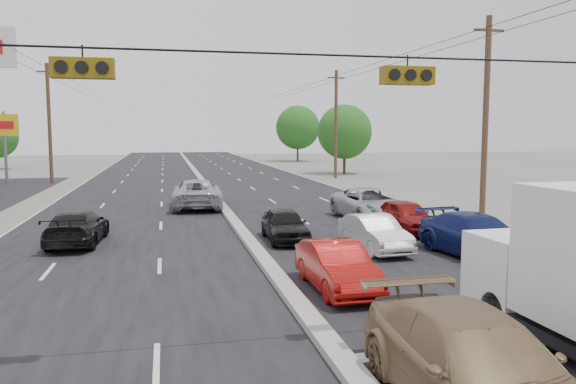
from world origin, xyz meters
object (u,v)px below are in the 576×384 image
queue_car_a (285,225)px  tan_sedan (476,369)px  oncoming_near (77,227)px  queue_car_d (477,237)px  oncoming_far (197,194)px  utility_pole_right_b (486,117)px  red_sedan (337,267)px  utility_pole_right_c (336,123)px  tree_right_far (298,127)px  tree_right_mid (345,132)px  queue_car_c (372,205)px  queue_car_b (374,233)px  queue_car_e (406,216)px  utility_pole_left_c (49,123)px  pole_sign_far (4,131)px

queue_car_a → tan_sedan: bearing=-89.3°
tan_sedan → oncoming_near: 17.24m
tan_sedan → queue_car_d: bearing=59.0°
oncoming_far → tan_sedan: bearing=99.2°
utility_pole_right_b → red_sedan: 16.17m
utility_pole_right_c → tree_right_far: utility_pole_right_c is taller
tree_right_mid → red_sedan: (-13.60, -40.89, -3.67)m
tree_right_far → queue_car_d: 63.82m
queue_car_c → queue_car_d: (0.65, -8.46, -0.04)m
oncoming_near → red_sedan: bearing=137.5°
tree_right_mid → queue_car_a: (-13.53, -33.76, -3.69)m
utility_pole_right_b → utility_pole_right_c: same height
queue_car_a → oncoming_far: (-2.87, 10.64, 0.17)m
queue_car_a → queue_car_d: size_ratio=0.74×
tan_sedan → queue_car_b: tan_sedan is taller
tan_sedan → queue_car_d: tan_sedan is taller
queue_car_c → queue_car_e: size_ratio=1.38×
utility_pole_right_b → queue_car_e: 7.65m
tree_right_mid → tree_right_far: 25.03m
queue_car_e → utility_pole_left_c: bearing=121.0°
tree_right_far → pole_sign_far: bearing=-136.8°
queue_car_e → queue_car_d: bearing=-90.0°
queue_car_d → oncoming_near: queue_car_d is taller
queue_car_e → oncoming_far: 12.94m
utility_pole_right_c → tan_sedan: size_ratio=1.86×
utility_pole_right_c → oncoming_far: size_ratio=1.69×
tree_right_far → queue_car_d: (-8.65, -63.09, -4.21)m
red_sedan → queue_car_b: size_ratio=1.02×
pole_sign_far → oncoming_far: 23.55m
tan_sedan → queue_car_c: (5.30, 18.33, 0.01)m
utility_pole_right_b → utility_pole_left_c: bearing=135.0°
pole_sign_far → queue_car_c: size_ratio=1.06×
utility_pole_right_b → queue_car_a: utility_pole_right_b is taller
pole_sign_far → queue_car_a: 33.86m
utility_pole_right_c → red_sedan: utility_pole_right_c is taller
queue_car_c → oncoming_near: (-13.23, -3.03, -0.12)m
pole_sign_far → oncoming_near: 29.48m
tree_right_mid → red_sedan: 43.25m
utility_pole_right_c → queue_car_a: (-11.03, -28.76, -4.46)m
queue_car_b → queue_car_c: size_ratio=0.69×
utility_pole_left_c → utility_pole_right_b: 35.36m
oncoming_far → oncoming_near: bearing=64.5°
utility_pole_right_b → utility_pole_right_c: bearing=90.0°
pole_sign_far → queue_car_e: pole_sign_far is taller
pole_sign_far → queue_car_c: bearing=-47.3°
utility_pole_right_b → pole_sign_far: utility_pole_right_b is taller
tree_right_far → queue_car_d: bearing=-97.8°
utility_pole_right_b → utility_pole_right_c: (0.00, 25.00, 0.00)m
utility_pole_right_b → queue_car_b: bearing=-142.7°
tree_right_mid → queue_car_d: (-7.65, -38.09, -3.59)m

